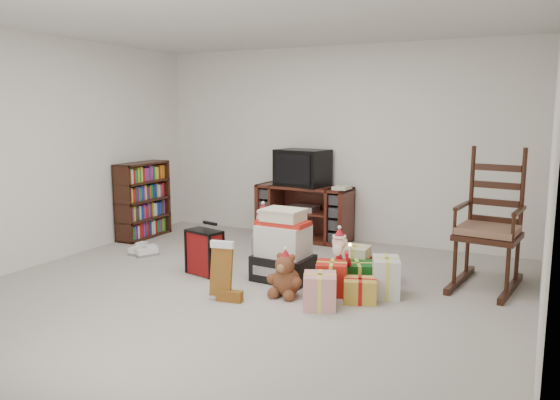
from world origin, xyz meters
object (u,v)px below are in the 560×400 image
Objects in this scene: tv_stand at (304,213)px; sneaker_pair at (143,251)px; teddy_bear at (286,278)px; gift_pile at (283,250)px; bookshelf at (143,201)px; red_suitcase at (205,252)px; gift_cluster at (358,277)px; rocking_chair at (488,238)px; santa_figurine at (339,265)px; crt_television at (302,168)px; mrs_claus_figurine at (263,239)px.

tv_stand reaches higher than sneaker_pair.
teddy_bear is at bearing -68.14° from tv_stand.
gift_pile reaches higher than teddy_bear.
bookshelf is 1.83× the size of red_suitcase.
gift_cluster is (1.59, 0.19, -0.10)m from red_suitcase.
bookshelf is 0.83× the size of gift_cluster.
red_suitcase is 1.61m from gift_cluster.
tv_stand is 2.56m from rocking_chair.
teddy_bear reaches higher than sneaker_pair.
teddy_bear reaches higher than gift_cluster.
teddy_bear is 0.56m from santa_figurine.
teddy_bear is (0.23, -0.42, -0.14)m from gift_pile.
crt_television is at bearing 127.83° from gift_cluster.
gift_pile is 0.49m from teddy_bear.
crt_television is at bearing 92.11° from mrs_claus_figurine.
santa_figurine reaches higher than red_suitcase.
rocking_chair reaches higher than crt_television.
bookshelf reaches higher than teddy_bear.
tv_stand is 1.78m from gift_pile.
tv_stand is at bearing 61.61° from sneaker_pair.
sneaker_pair is at bearing 165.38° from teddy_bear.
rocking_chair is (2.37, -0.97, 0.12)m from tv_stand.
mrs_claus_figurine is (2.00, -0.35, -0.23)m from bookshelf.
red_suitcase reaches higher than teddy_bear.
sneaker_pair is at bearing 176.84° from red_suitcase.
rocking_chair reaches higher than teddy_bear.
red_suitcase is at bearing -173.33° from gift_cluster.
sneaker_pair is (-2.50, 0.14, -0.18)m from santa_figurine.
rocking_chair is 2.34× the size of santa_figurine.
bookshelf is 2.02m from red_suitcase.
rocking_chair reaches higher than santa_figurine.
red_suitcase is 1.39× the size of teddy_bear.
rocking_chair is at bearing -11.85° from crt_television.
tv_stand is at bearing 90.63° from mrs_claus_figurine.
gift_pile is (-1.85, -0.73, -0.16)m from rocking_chair.
mrs_claus_figurine is (-2.35, -0.20, -0.22)m from rocking_chair.
red_suitcase is 1.65× the size of sneaker_pair.
crt_television is at bearing 23.10° from bookshelf.
rocking_chair is at bearing 34.39° from gift_cluster.
rocking_chair reaches higher than mrs_claus_figurine.
gift_pile is at bearing -19.35° from bookshelf.
gift_cluster is 1.70× the size of crt_television.
mrs_claus_figurine reaches higher than santa_figurine.
crt_television reaches higher than sneaker_pair.
bookshelf is 1.69× the size of santa_figurine.
rocking_chair is 2.00m from teddy_bear.
teddy_bear is (2.73, -1.29, -0.31)m from bookshelf.
crt_television is at bearing 123.71° from santa_figurine.
rocking_chair reaches higher than bookshelf.
mrs_claus_figurine is at bearing -86.99° from tv_stand.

